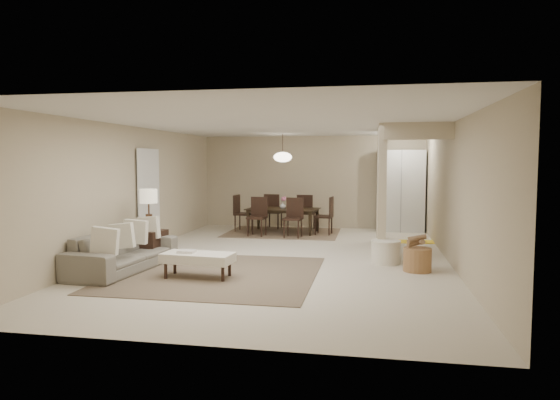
% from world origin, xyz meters
% --- Properties ---
extents(floor, '(9.00, 9.00, 0.00)m').
position_xyz_m(floor, '(0.00, 0.00, 0.00)').
color(floor, beige).
rests_on(floor, ground).
extents(ceiling, '(9.00, 9.00, 0.00)m').
position_xyz_m(ceiling, '(0.00, 0.00, 2.50)').
color(ceiling, white).
rests_on(ceiling, back_wall).
extents(back_wall, '(6.00, 0.00, 6.00)m').
position_xyz_m(back_wall, '(0.00, 4.50, 1.25)').
color(back_wall, '#C4B494').
rests_on(back_wall, floor).
extents(left_wall, '(0.00, 9.00, 9.00)m').
position_xyz_m(left_wall, '(-3.00, 0.00, 1.25)').
color(left_wall, '#C4B494').
rests_on(left_wall, floor).
extents(right_wall, '(0.00, 9.00, 9.00)m').
position_xyz_m(right_wall, '(3.00, 0.00, 1.25)').
color(right_wall, '#C4B494').
rests_on(right_wall, floor).
extents(partition, '(0.15, 2.50, 2.50)m').
position_xyz_m(partition, '(1.80, 1.25, 1.25)').
color(partition, '#C4B494').
rests_on(partition, floor).
extents(doorway, '(0.04, 0.90, 2.04)m').
position_xyz_m(doorway, '(-2.97, 0.60, 1.02)').
color(doorway, black).
rests_on(doorway, floor).
extents(pantry_cabinet, '(1.20, 0.55, 2.10)m').
position_xyz_m(pantry_cabinet, '(2.35, 4.15, 1.05)').
color(pantry_cabinet, silver).
rests_on(pantry_cabinet, floor).
extents(flush_light, '(0.44, 0.44, 0.05)m').
position_xyz_m(flush_light, '(2.30, 3.20, 2.46)').
color(flush_light, white).
rests_on(flush_light, ceiling).
extents(living_rug, '(3.20, 3.20, 0.01)m').
position_xyz_m(living_rug, '(-0.84, -1.47, 0.01)').
color(living_rug, brown).
rests_on(living_rug, floor).
extents(sofa, '(2.28, 1.07, 0.64)m').
position_xyz_m(sofa, '(-2.45, -1.47, 0.32)').
color(sofa, slate).
rests_on(sofa, floor).
extents(ottoman_bench, '(1.14, 0.60, 0.39)m').
position_xyz_m(ottoman_bench, '(-1.04, -1.77, 0.31)').
color(ottoman_bench, silver).
rests_on(ottoman_bench, living_rug).
extents(side_table, '(0.59, 0.59, 0.55)m').
position_xyz_m(side_table, '(-2.40, -0.59, 0.28)').
color(side_table, black).
rests_on(side_table, floor).
extents(table_lamp, '(0.32, 0.32, 0.76)m').
position_xyz_m(table_lamp, '(-2.40, -0.59, 1.12)').
color(table_lamp, '#432B1C').
rests_on(table_lamp, side_table).
extents(round_pouf, '(0.53, 0.53, 0.41)m').
position_xyz_m(round_pouf, '(1.87, -0.10, 0.21)').
color(round_pouf, silver).
rests_on(round_pouf, floor).
extents(wicker_basket, '(0.58, 0.58, 0.39)m').
position_xyz_m(wicker_basket, '(2.37, -0.66, 0.20)').
color(wicker_basket, brown).
rests_on(wicker_basket, floor).
extents(dining_rug, '(2.80, 2.10, 0.01)m').
position_xyz_m(dining_rug, '(-0.60, 3.28, 0.01)').
color(dining_rug, '#776149').
rests_on(dining_rug, floor).
extents(dining_table, '(1.86, 1.16, 0.62)m').
position_xyz_m(dining_table, '(-0.60, 3.28, 0.31)').
color(dining_table, black).
rests_on(dining_table, dining_rug).
extents(dining_chairs, '(2.56, 1.95, 0.94)m').
position_xyz_m(dining_chairs, '(-0.60, 3.28, 0.47)').
color(dining_chairs, black).
rests_on(dining_chairs, dining_rug).
extents(vase, '(0.17, 0.17, 0.15)m').
position_xyz_m(vase, '(-0.60, 3.28, 0.70)').
color(vase, white).
rests_on(vase, dining_table).
extents(yellow_mat, '(0.84, 0.55, 0.01)m').
position_xyz_m(yellow_mat, '(2.66, 2.43, 0.01)').
color(yellow_mat, yellow).
rests_on(yellow_mat, floor).
extents(pendant_light, '(0.46, 0.46, 0.71)m').
position_xyz_m(pendant_light, '(-0.60, 3.28, 1.92)').
color(pendant_light, '#432B1C').
rests_on(pendant_light, ceiling).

